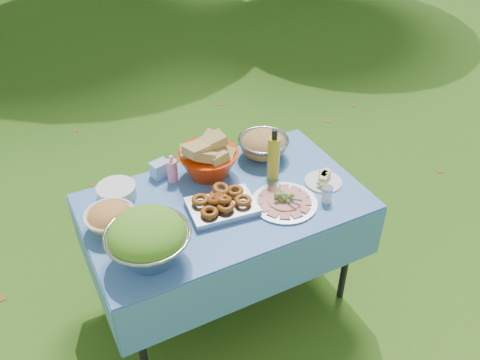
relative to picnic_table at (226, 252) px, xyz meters
name	(u,v)px	position (x,y,z in m)	size (l,w,h in m)	color
ground	(227,295)	(0.00, 0.00, -0.38)	(80.00, 80.00, 0.00)	#1B3E0B
picnic_table	(226,252)	(0.00, 0.00, 0.00)	(1.46, 0.86, 0.76)	#77C2E5
salad_bowl	(148,239)	(-0.49, -0.23, 0.51)	(0.39, 0.39, 0.26)	#9A9DA1
pasta_bowl_white	(110,218)	(-0.59, 0.06, 0.45)	(0.25, 0.25, 0.14)	silver
plate_stack	(117,191)	(-0.49, 0.29, 0.41)	(0.21, 0.21, 0.07)	silver
wipes_box	(160,169)	(-0.22, 0.36, 0.43)	(0.10, 0.07, 0.09)	#89B5D6
sanitizer_bottle	(172,169)	(-0.18, 0.29, 0.46)	(0.06, 0.06, 0.16)	pink
bread_bowl	(208,158)	(0.02, 0.25, 0.49)	(0.34, 0.34, 0.23)	red
pasta_bowl_steel	(263,144)	(0.39, 0.27, 0.46)	(0.29, 0.29, 0.16)	#9A9DA1
fried_tray	(222,204)	(-0.04, -0.06, 0.42)	(0.34, 0.24, 0.08)	#A2A3A7
charcuterie_platter	(285,198)	(0.27, -0.17, 0.42)	(0.35, 0.35, 0.08)	#ADAFB4
oil_bottle	(274,154)	(0.33, 0.06, 0.54)	(0.07, 0.07, 0.31)	gold
cheese_plate	(324,178)	(0.55, -0.11, 0.41)	(0.21, 0.21, 0.06)	silver
shaker	(327,194)	(0.47, -0.25, 0.43)	(0.06, 0.06, 0.09)	white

